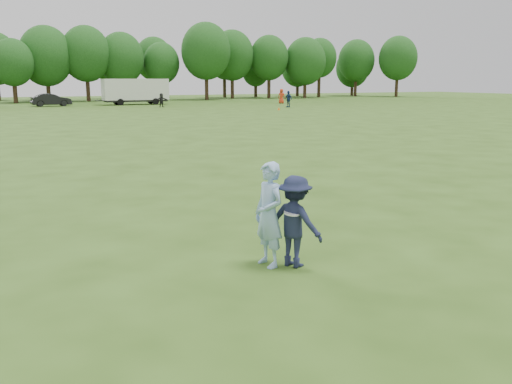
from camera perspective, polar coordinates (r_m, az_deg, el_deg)
ground at (r=9.58m, az=5.93°, el=-7.35°), size 200.00×200.00×0.00m
thrower at (r=9.13m, az=1.37°, el=-2.39°), size 0.51×0.70×1.79m
defender at (r=9.16m, az=4.12°, el=-3.11°), size 0.98×1.16×1.57m
player_far_b at (r=62.76m, az=3.42°, el=9.75°), size 0.71×1.17×1.85m
player_far_c at (r=72.26m, az=2.70°, el=10.04°), size 1.10×1.09×1.92m
player_far_d at (r=63.77m, az=-9.92°, el=9.51°), size 1.54×0.93×1.59m
car_f at (r=69.10m, az=-20.75°, el=9.05°), size 4.64×2.01×1.49m
field_cone at (r=56.92m, az=2.42°, el=8.77°), size 0.28×0.28×0.30m
disc_in_play at (r=8.98m, az=3.79°, el=-2.24°), size 0.32×0.32×0.07m
cargo_trailer at (r=70.78m, az=-12.58°, el=10.41°), size 9.00×2.75×3.20m
treeline at (r=84.96m, az=-21.38°, el=13.11°), size 130.35×18.39×11.74m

